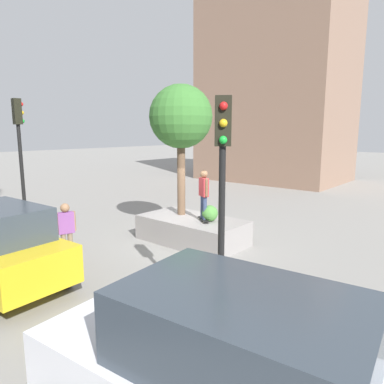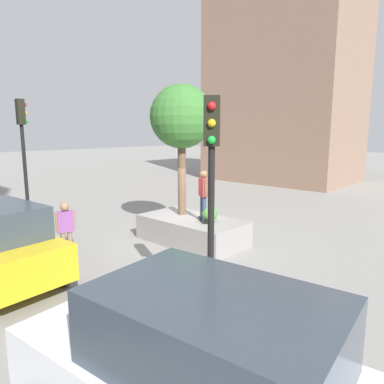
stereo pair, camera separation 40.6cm
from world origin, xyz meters
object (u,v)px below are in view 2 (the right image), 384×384
Objects in this scene: skateboarder at (203,191)px; sedan_parked at (201,379)px; planter_ledge at (192,230)px; traffic_light_corner at (23,145)px; plaza_tree at (182,118)px; skateboard at (203,219)px; traffic_light_median at (211,176)px; bystander_watching at (66,226)px.

skateboarder is 0.34× the size of sedan_parked.
planter_ledge is at bearing -46.73° from sedan_parked.
sedan_parked is at bearing 166.51° from traffic_light_corner.
skateboard is (-1.20, 0.24, -3.30)m from plaza_tree.
plaza_tree is 3.52m from skateboard.
traffic_light_median reaches higher than bystander_watching.
plaza_tree is 2.79× the size of skateboarder.
skateboard is 0.16× the size of traffic_light_corner.
traffic_light_corner is (4.05, 3.67, -0.93)m from plaza_tree.
sedan_parked is at bearing 127.44° from traffic_light_median.
traffic_light_median is (1.64, -2.14, 1.90)m from sedan_parked.
planter_ledge is 1.53m from skateboarder.
bystander_watching is at bearing 74.34° from plaza_tree.
traffic_light_corner is 3.76m from bystander_watching.
skateboard is 5.50m from traffic_light_median.
skateboarder is 6.44m from traffic_light_corner.
skateboarder is at bearing 177.61° from skateboard.
skateboard is at bearing -122.35° from bystander_watching.
traffic_light_median is (-3.43, 3.77, 1.14)m from skateboarder.
plaza_tree is (0.65, -0.18, 3.78)m from planter_ledge.
bystander_watching is (2.28, 3.60, -0.86)m from skateboarder.
sedan_parked is at bearing 133.27° from planter_ledge.
sedan_parked is at bearing 130.61° from skateboard.
sedan_parked is 7.70m from bystander_watching.
traffic_light_corner is 2.85× the size of bystander_watching.
plaza_tree reaches higher than bystander_watching.
plaza_tree is 9.32m from sedan_parked.
plaza_tree is 5.13m from bystander_watching.
planter_ledge is at bearing -143.44° from traffic_light_corner.
plaza_tree is 5.82× the size of skateboard.
traffic_light_median is (-4.63, 4.01, -1.23)m from plaza_tree.
bystander_watching is at bearing 57.65° from skateboard.
planter_ledge is 2.14× the size of bystander_watching.
traffic_light_corner reaches higher than skateboarder.
planter_ledge is 4.09m from bystander_watching.
sedan_parked is 2.80× the size of bystander_watching.
skateboarder is (-0.00, 0.00, 0.94)m from skateboard.
traffic_light_corner reaches higher than bystander_watching.
traffic_light_median is at bearing 178.31° from bystander_watching.
skateboard is 6.71m from traffic_light_corner.
skateboard is at bearing -2.39° from skateboarder.
sedan_parked reaches higher than planter_ledge.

